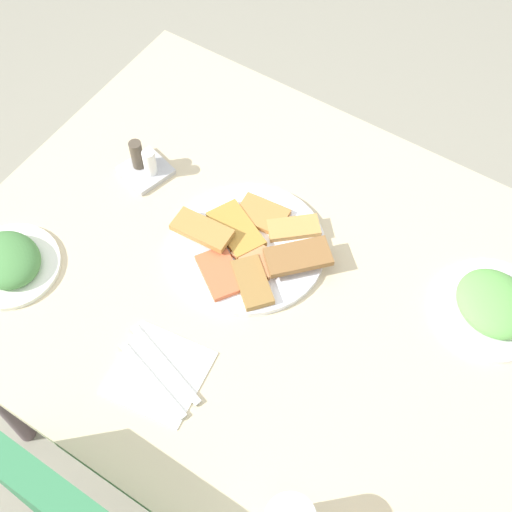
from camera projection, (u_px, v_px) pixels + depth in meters
The scene contains 9 objects.
ground_plane at pixel (260, 415), 1.98m from camera, with size 6.00×6.00×0.00m, color gray.
dining_table at pixel (261, 297), 1.40m from camera, with size 1.14×0.91×0.77m.
pide_platter at pixel (249, 246), 1.35m from camera, with size 0.32×0.30×0.04m.
salad_plate_greens at pixel (8, 262), 1.32m from camera, with size 0.19×0.19×0.06m.
salad_plate_rice at pixel (494, 305), 1.27m from camera, with size 0.21×0.21×0.05m.
paper_napkin at pixel (159, 373), 1.22m from camera, with size 0.15×0.15×0.00m, color white.
fork at pixel (165, 364), 1.23m from camera, with size 0.19×0.01×0.01m, color silver.
spoon at pixel (152, 380), 1.21m from camera, with size 0.18×0.01×0.01m, color silver.
condiment_caddy at pixel (144, 165), 1.44m from camera, with size 0.11×0.11×0.08m.
Camera 1 is at (-0.36, 0.58, 1.91)m, focal length 49.35 mm.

